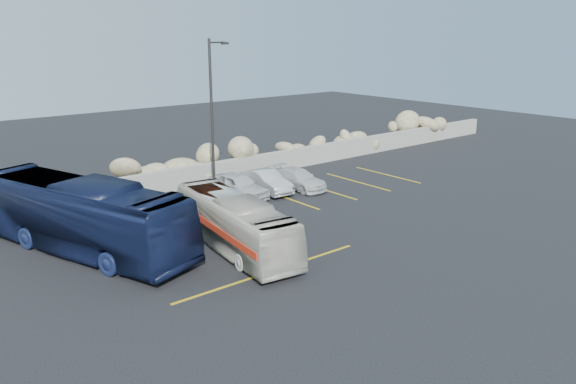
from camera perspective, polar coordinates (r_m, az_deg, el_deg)
ground at (r=20.77m, az=0.80°, el=-7.56°), size 90.00×90.00×0.00m
seawall at (r=30.24m, az=-14.02°, el=0.74°), size 60.00×0.40×1.20m
riprap_pile at (r=31.14m, az=-15.07°, el=2.43°), size 54.00×2.80×2.60m
parking_lines at (r=27.57m, az=0.71°, el=-1.53°), size 18.16×9.36×0.01m
lamppost at (r=28.54m, az=-7.65°, el=7.77°), size 1.14×0.18×8.00m
vintage_bus at (r=22.10m, az=-5.46°, el=-3.17°), size 2.81×7.88×2.15m
tour_coach at (r=23.16m, az=-20.32°, el=-2.25°), size 5.56×10.64×2.90m
car_a at (r=29.11m, az=-5.08°, el=0.65°), size 1.83×3.87×1.28m
car_b at (r=30.06m, az=-2.21°, el=1.09°), size 1.47×3.63×1.17m
car_c at (r=30.75m, az=1.01°, el=1.35°), size 1.62×3.75×1.07m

